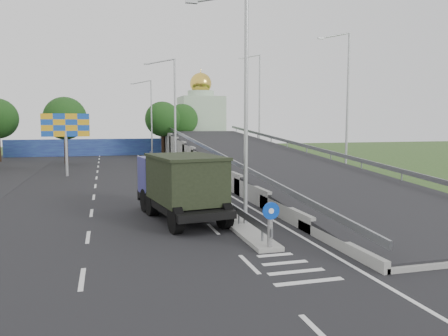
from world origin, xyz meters
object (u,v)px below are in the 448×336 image
object	(u,v)px
sign_bollard	(270,224)
lamp_post_far	(150,114)
church	(201,119)
lamp_post_mid	(173,110)
billboard	(66,129)
dump_truck	(180,183)
lamp_post_near	(242,98)

from	to	relation	value
sign_bollard	lamp_post_far	size ratio (longest dim) A/B	0.17
church	lamp_post_far	bearing A→B (deg)	-125.24
lamp_post_mid	lamp_post_far	xyz separation A→B (m)	(0.00, 20.00, 0.00)
lamp_post_mid	billboard	distance (m)	9.47
sign_bollard	dump_truck	world-z (taller)	dump_truck
lamp_post_far	dump_truck	bearing A→B (deg)	-93.59
sign_bollard	lamp_post_far	distance (m)	44.08
lamp_post_near	dump_truck	size ratio (longest dim) A/B	1.33
lamp_post_mid	dump_truck	bearing A→B (deg)	-97.69
billboard	lamp_post_mid	bearing A→B (deg)	-12.38
sign_bollard	dump_truck	bearing A→B (deg)	109.05
sign_bollard	dump_truck	xyz separation A→B (m)	(-2.23, 6.47, 0.73)
lamp_post_mid	dump_truck	distance (m)	17.98
dump_truck	church	bearing A→B (deg)	67.66
lamp_post_far	lamp_post_near	bearing A→B (deg)	-90.00
sign_bollard	church	world-z (taller)	church
church	lamp_post_near	bearing A→B (deg)	-100.38
lamp_post_near	lamp_post_mid	bearing A→B (deg)	90.00
sign_bollard	lamp_post_near	bearing A→B (deg)	88.36
lamp_post_near	lamp_post_far	distance (m)	40.00
sign_bollard	lamp_post_far	xyz separation A→B (m)	(0.11, 43.83, 4.77)
lamp_post_far	church	bearing A→B (deg)	54.76
lamp_post_near	church	distance (m)	54.90
billboard	dump_truck	world-z (taller)	billboard
sign_bollard	church	bearing A→B (deg)	80.19
church	billboard	size ratio (longest dim) A/B	2.51
sign_bollard	lamp_post_mid	xyz separation A→B (m)	(0.11, 23.83, 4.77)
lamp_post_mid	billboard	world-z (taller)	lamp_post_mid
lamp_post_far	dump_truck	distance (m)	37.65
lamp_post_near	dump_truck	distance (m)	5.37
lamp_post_far	dump_truck	xyz separation A→B (m)	(-2.34, -37.36, -4.04)
lamp_post_mid	dump_truck	xyz separation A→B (m)	(-2.34, -17.36, -4.04)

